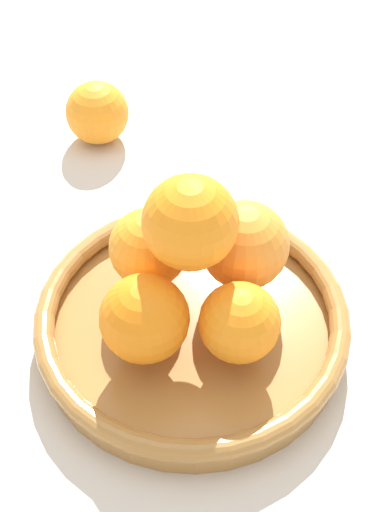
% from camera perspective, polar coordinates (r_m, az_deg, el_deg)
% --- Properties ---
extents(ground_plane, '(4.00, 4.00, 0.00)m').
position_cam_1_polar(ground_plane, '(0.63, -0.00, -6.36)').
color(ground_plane, beige).
extents(fruit_bowl, '(0.27, 0.27, 0.04)m').
position_cam_1_polar(fruit_bowl, '(0.62, -0.00, -5.32)').
color(fruit_bowl, '#A57238').
rests_on(fruit_bowl, ground_plane).
extents(orange_pile, '(0.17, 0.18, 0.13)m').
position_cam_1_polar(orange_pile, '(0.57, 0.22, -0.79)').
color(orange_pile, orange).
rests_on(orange_pile, fruit_bowl).
extents(stray_orange, '(0.07, 0.07, 0.07)m').
position_cam_1_polar(stray_orange, '(0.81, -7.59, 11.30)').
color(stray_orange, orange).
rests_on(stray_orange, ground_plane).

